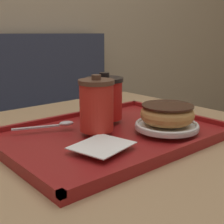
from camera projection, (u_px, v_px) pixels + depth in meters
The scene contains 8 objects.
cafe_table at pixel (113, 213), 0.77m from camera, with size 0.91×0.90×0.76m.
serving_tray at pixel (112, 135), 0.75m from camera, with size 0.52×0.38×0.02m.
napkin_paper at pixel (102, 145), 0.63m from camera, with size 0.13×0.12×0.00m.
coffee_cup_front at pixel (97, 105), 0.72m from camera, with size 0.08×0.08×0.13m.
coffee_cup_rear at pixel (104, 98), 0.82m from camera, with size 0.10×0.10×0.12m.
plate_with_chocolate_donut at pixel (167, 125), 0.74m from camera, with size 0.15×0.15×0.01m.
donut_chocolate_glazed at pixel (167, 114), 0.74m from camera, with size 0.13×0.13×0.04m.
spoon at pixel (58, 124), 0.76m from camera, with size 0.14×0.07×0.01m.
Camera 1 is at (-0.45, -0.52, 1.00)m, focal length 50.00 mm.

